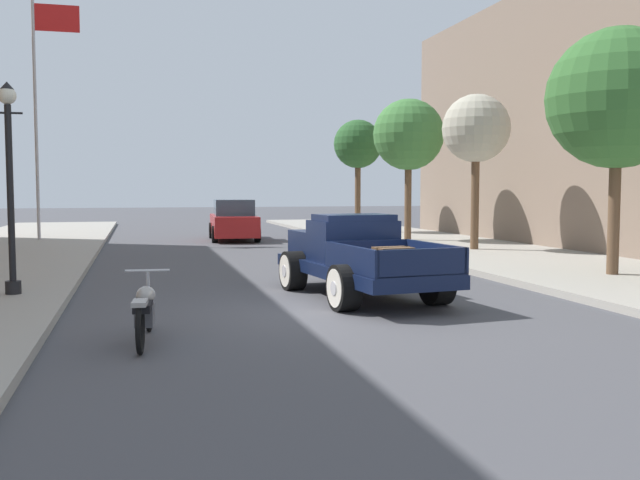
{
  "coord_description": "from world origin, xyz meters",
  "views": [
    {
      "loc": [
        -3.24,
        -11.39,
        2.07
      ],
      "look_at": [
        0.45,
        2.91,
        1.0
      ],
      "focal_mm": 39.55,
      "sensor_mm": 36.0,
      "label": 1
    }
  ],
  "objects_px": {
    "street_tree_farthest": "(358,145)",
    "street_lamp_near": "(10,172)",
    "street_tree_nearest": "(617,99)",
    "street_tree_second": "(476,130)",
    "street_tree_third": "(409,135)",
    "hotrod_truck_navy": "(355,257)",
    "car_background_red": "(234,221)",
    "motorcycle_parked": "(145,310)",
    "flagpole": "(41,91)"
  },
  "relations": [
    {
      "from": "street_tree_farthest",
      "to": "street_tree_second",
      "type": "bearing_deg",
      "value": -85.48
    },
    {
      "from": "car_background_red",
      "to": "street_tree_third",
      "type": "bearing_deg",
      "value": -29.44
    },
    {
      "from": "motorcycle_parked",
      "to": "street_tree_second",
      "type": "height_order",
      "value": "street_tree_second"
    },
    {
      "from": "motorcycle_parked",
      "to": "flagpole",
      "type": "distance_m",
      "value": 20.02
    },
    {
      "from": "street_tree_nearest",
      "to": "street_tree_third",
      "type": "xyz_separation_m",
      "value": [
        -0.46,
        11.34,
        0.02
      ]
    },
    {
      "from": "street_tree_nearest",
      "to": "street_tree_farthest",
      "type": "height_order",
      "value": "street_tree_nearest"
    },
    {
      "from": "hotrod_truck_navy",
      "to": "street_lamp_near",
      "type": "height_order",
      "value": "street_lamp_near"
    },
    {
      "from": "flagpole",
      "to": "street_tree_farthest",
      "type": "distance_m",
      "value": 13.34
    },
    {
      "from": "street_lamp_near",
      "to": "street_tree_nearest",
      "type": "distance_m",
      "value": 12.71
    },
    {
      "from": "flagpole",
      "to": "street_tree_nearest",
      "type": "xyz_separation_m",
      "value": [
        13.82,
        -15.0,
        -1.7
      ]
    },
    {
      "from": "hotrod_truck_navy",
      "to": "car_background_red",
      "type": "distance_m",
      "value": 15.43
    },
    {
      "from": "hotrod_truck_navy",
      "to": "car_background_red",
      "type": "height_order",
      "value": "car_background_red"
    },
    {
      "from": "motorcycle_parked",
      "to": "hotrod_truck_navy",
      "type": "bearing_deg",
      "value": 39.94
    },
    {
      "from": "car_background_red",
      "to": "flagpole",
      "type": "xyz_separation_m",
      "value": [
        -7.2,
        0.19,
        5.0
      ]
    },
    {
      "from": "hotrod_truck_navy",
      "to": "street_tree_third",
      "type": "height_order",
      "value": "street_tree_third"
    },
    {
      "from": "street_tree_second",
      "to": "street_tree_third",
      "type": "bearing_deg",
      "value": 96.83
    },
    {
      "from": "street_tree_nearest",
      "to": "street_tree_farthest",
      "type": "xyz_separation_m",
      "value": [
        -0.71,
        16.84,
        -0.01
      ]
    },
    {
      "from": "motorcycle_parked",
      "to": "street_tree_farthest",
      "type": "distance_m",
      "value": 23.19
    },
    {
      "from": "flagpole",
      "to": "street_tree_farthest",
      "type": "height_order",
      "value": "flagpole"
    },
    {
      "from": "street_tree_second",
      "to": "street_tree_nearest",
      "type": "bearing_deg",
      "value": -90.6
    },
    {
      "from": "hotrod_truck_navy",
      "to": "street_lamp_near",
      "type": "bearing_deg",
      "value": 173.11
    },
    {
      "from": "motorcycle_parked",
      "to": "flagpole",
      "type": "relative_size",
      "value": 0.23
    },
    {
      "from": "street_lamp_near",
      "to": "street_tree_nearest",
      "type": "relative_size",
      "value": 0.7
    },
    {
      "from": "car_background_red",
      "to": "street_tree_second",
      "type": "relative_size",
      "value": 0.89
    },
    {
      "from": "street_lamp_near",
      "to": "street_tree_third",
      "type": "height_order",
      "value": "street_tree_third"
    },
    {
      "from": "motorcycle_parked",
      "to": "flagpole",
      "type": "bearing_deg",
      "value": 100.52
    },
    {
      "from": "motorcycle_parked",
      "to": "street_tree_third",
      "type": "height_order",
      "value": "street_tree_third"
    },
    {
      "from": "street_tree_third",
      "to": "flagpole",
      "type": "bearing_deg",
      "value": 164.65
    },
    {
      "from": "motorcycle_parked",
      "to": "street_tree_third",
      "type": "xyz_separation_m",
      "value": [
        9.83,
        15.3,
        3.65
      ]
    },
    {
      "from": "motorcycle_parked",
      "to": "street_tree_nearest",
      "type": "height_order",
      "value": "street_tree_nearest"
    },
    {
      "from": "street_lamp_near",
      "to": "street_tree_farthest",
      "type": "distance_m",
      "value": 20.56
    },
    {
      "from": "street_lamp_near",
      "to": "street_tree_third",
      "type": "distance_m",
      "value": 16.6
    },
    {
      "from": "street_tree_farthest",
      "to": "street_lamp_near",
      "type": "bearing_deg",
      "value": -125.47
    },
    {
      "from": "motorcycle_parked",
      "to": "street_tree_farthest",
      "type": "bearing_deg",
      "value": 65.28
    },
    {
      "from": "street_tree_nearest",
      "to": "hotrod_truck_navy",
      "type": "bearing_deg",
      "value": -174.44
    },
    {
      "from": "street_lamp_near",
      "to": "street_tree_nearest",
      "type": "bearing_deg",
      "value": -0.69
    },
    {
      "from": "flagpole",
      "to": "street_tree_third",
      "type": "height_order",
      "value": "flagpole"
    },
    {
      "from": "flagpole",
      "to": "street_tree_second",
      "type": "bearing_deg",
      "value": -30.25
    },
    {
      "from": "street_lamp_near",
      "to": "flagpole",
      "type": "bearing_deg",
      "value": 94.68
    },
    {
      "from": "street_tree_nearest",
      "to": "street_tree_third",
      "type": "height_order",
      "value": "street_tree_nearest"
    },
    {
      "from": "car_background_red",
      "to": "street_tree_second",
      "type": "xyz_separation_m",
      "value": [
        6.69,
        -7.91,
        3.18
      ]
    },
    {
      "from": "motorcycle_parked",
      "to": "flagpole",
      "type": "height_order",
      "value": "flagpole"
    },
    {
      "from": "street_tree_nearest",
      "to": "street_tree_farthest",
      "type": "bearing_deg",
      "value": 92.42
    },
    {
      "from": "car_background_red",
      "to": "street_tree_farthest",
      "type": "height_order",
      "value": "street_tree_farthest"
    },
    {
      "from": "street_lamp_near",
      "to": "street_tree_nearest",
      "type": "height_order",
      "value": "street_tree_nearest"
    },
    {
      "from": "street_tree_third",
      "to": "street_tree_farthest",
      "type": "xyz_separation_m",
      "value": [
        -0.25,
        5.5,
        -0.04
      ]
    },
    {
      "from": "street_lamp_near",
      "to": "street_tree_farthest",
      "type": "height_order",
      "value": "street_tree_farthest"
    },
    {
      "from": "flagpole",
      "to": "street_tree_second",
      "type": "distance_m",
      "value": 16.18
    },
    {
      "from": "street_lamp_near",
      "to": "car_background_red",
      "type": "bearing_deg",
      "value": 67.8
    },
    {
      "from": "motorcycle_parked",
      "to": "street_lamp_near",
      "type": "distance_m",
      "value": 5.11
    }
  ]
}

